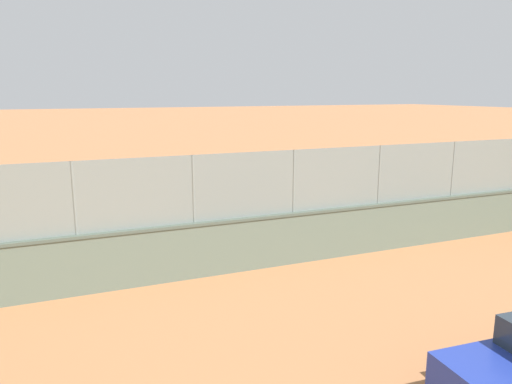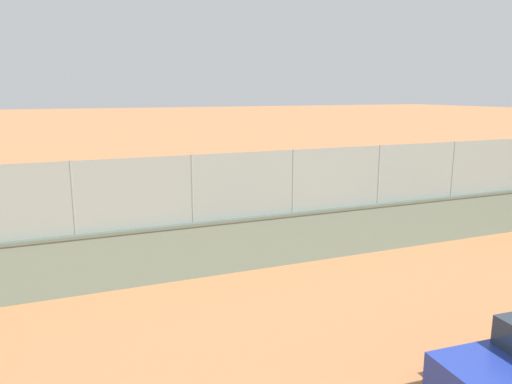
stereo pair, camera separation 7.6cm
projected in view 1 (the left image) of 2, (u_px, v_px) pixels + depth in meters
name	position (u px, v px, depth m)	size (l,w,h in m)	color
ground_plane	(203.00, 183.00, 27.15)	(260.00, 260.00, 0.00)	#B27247
perimeter_wall	(246.00, 243.00, 13.92)	(27.62, 1.03, 1.56)	slate
fence_panel_on_wall	(245.00, 185.00, 13.58)	(27.12, 0.69, 1.84)	gray
player_foreground_swinging	(259.00, 176.00, 23.72)	(0.75, 1.06, 1.67)	black
player_near_wall_returning	(240.00, 186.00, 21.65)	(1.25, 0.73, 1.57)	#591919
sports_ball	(262.00, 172.00, 22.41)	(0.12, 0.12, 0.12)	#3399D8
spare_ball_by_wall	(243.00, 245.00, 16.01)	(0.18, 0.18, 0.18)	white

